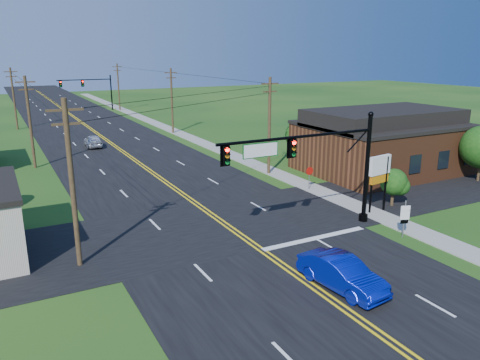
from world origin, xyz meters
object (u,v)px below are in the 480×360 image
blue_car (342,274)px  stop_sign (309,173)px  signal_mast_main (313,160)px  signal_mast_far (88,87)px  route_sign (405,216)px

blue_car → stop_sign: bearing=52.5°
stop_sign → signal_mast_main: bearing=-125.4°
signal_mast_main → stop_sign: 10.23m
signal_mast_main → signal_mast_far: bearing=89.9°
blue_car → signal_mast_far: bearing=81.1°
blue_car → stop_sign: 16.98m
signal_mast_far → route_sign: signal_mast_far is taller
signal_mast_main → blue_car: size_ratio=2.35×
blue_car → route_sign: route_sign is taller
signal_mast_main → blue_car: signal_mast_main is taller
route_sign → stop_sign: bearing=106.3°
signal_mast_main → stop_sign: bearing=54.2°
signal_mast_main → blue_car: 8.37m
signal_mast_far → route_sign: bearing=-86.5°
signal_mast_far → blue_car: 78.86m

